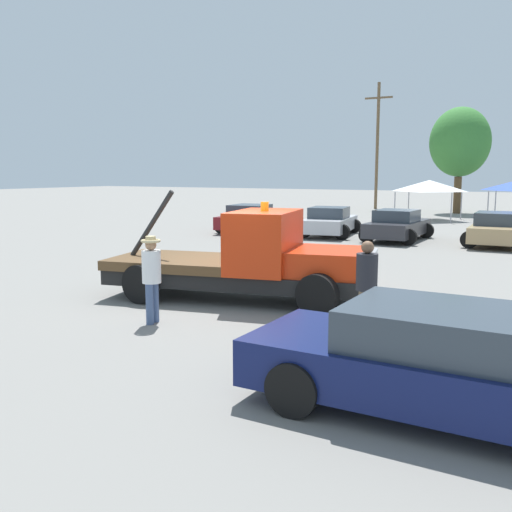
{
  "coord_description": "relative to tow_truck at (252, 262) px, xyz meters",
  "views": [
    {
      "loc": [
        6.68,
        -11.11,
        2.93
      ],
      "look_at": [
        0.5,
        0.0,
        1.05
      ],
      "focal_mm": 40.0,
      "sensor_mm": 36.0,
      "label": 1
    }
  ],
  "objects": [
    {
      "name": "ground_plane",
      "position": [
        -0.36,
        -0.08,
        -0.9
      ],
      "size": [
        160.0,
        160.0,
        0.0
      ],
      "primitive_type": "plane",
      "color": "gray"
    },
    {
      "name": "tow_truck",
      "position": [
        0.0,
        0.0,
        0.0
      ],
      "size": [
        6.38,
        3.27,
        2.51
      ],
      "rotation": [
        0.0,
        0.0,
        0.21
      ],
      "color": "black",
      "rests_on": "ground"
    },
    {
      "name": "foreground_car",
      "position": [
        5.23,
        -4.37,
        -0.25
      ],
      "size": [
        5.18,
        2.08,
        1.34
      ],
      "rotation": [
        0.0,
        0.0,
        -0.01
      ],
      "color": "#0F194C",
      "rests_on": "ground"
    },
    {
      "name": "person_near_truck",
      "position": [
        3.2,
        -1.51,
        0.09
      ],
      "size": [
        0.38,
        0.38,
        1.72
      ],
      "rotation": [
        0.0,
        0.0,
        4.04
      ],
      "color": "#847051",
      "rests_on": "ground"
    },
    {
      "name": "person_at_hood",
      "position": [
        -0.71,
        -2.7,
        0.11
      ],
      "size": [
        0.38,
        0.38,
        1.71
      ],
      "rotation": [
        0.0,
        0.0,
        3.29
      ],
      "color": "#475B84",
      "rests_on": "ground"
    },
    {
      "name": "parked_car_maroon",
      "position": [
        -7.65,
        13.46,
        -0.25
      ],
      "size": [
        2.84,
        4.94,
        1.34
      ],
      "rotation": [
        0.0,
        0.0,
        1.68
      ],
      "color": "maroon",
      "rests_on": "ground"
    },
    {
      "name": "parked_car_silver",
      "position": [
        -3.48,
        13.47,
        -0.25
      ],
      "size": [
        2.87,
        4.53,
        1.34
      ],
      "rotation": [
        0.0,
        0.0,
        1.73
      ],
      "color": "#B7B7BC",
      "rests_on": "ground"
    },
    {
      "name": "parked_car_charcoal",
      "position": [
        -0.22,
        13.1,
        -0.25
      ],
      "size": [
        2.45,
        4.34,
        1.34
      ],
      "rotation": [
        0.0,
        0.0,
        1.56
      ],
      "color": "#2D2D33",
      "rests_on": "ground"
    },
    {
      "name": "parked_car_tan",
      "position": [
        3.74,
        13.52,
        -0.25
      ],
      "size": [
        2.55,
        4.61,
        1.34
      ],
      "rotation": [
        0.0,
        0.0,
        1.6
      ],
      "color": "tan",
      "rests_on": "ground"
    },
    {
      "name": "canopy_tent_white",
      "position": [
        -1.42,
        24.49,
        1.2
      ],
      "size": [
        3.35,
        3.35,
        2.45
      ],
      "color": "#9E9EA3",
      "rests_on": "ground"
    },
    {
      "name": "tree_center",
      "position": [
        -0.94,
        31.39,
        4.09
      ],
      "size": [
        4.17,
        4.17,
        7.44
      ],
      "color": "brown",
      "rests_on": "ground"
    },
    {
      "name": "utility_pole",
      "position": [
        -7.56,
        33.55,
        4.29
      ],
      "size": [
        2.2,
        0.24,
        9.86
      ],
      "color": "brown",
      "rests_on": "ground"
    }
  ]
}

